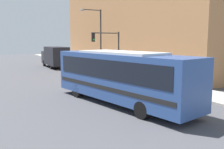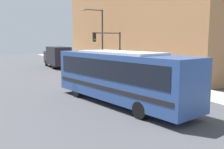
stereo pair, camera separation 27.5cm
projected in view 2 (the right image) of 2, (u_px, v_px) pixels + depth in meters
The scene contains 11 objects.
ground_plane at pixel (131, 104), 15.41m from camera, with size 120.00×120.00×0.00m, color #47474C.
sidewalk at pixel (94, 67), 35.74m from camera, with size 2.97×70.00×0.13m.
building_facade at pixel (130, 24), 34.75m from camera, with size 6.00×33.09×12.20m.
city_bus at pixel (120, 74), 15.23m from camera, with size 4.57×10.88×3.25m.
delivery_truck at pixel (57, 56), 35.64m from camera, with size 2.28×7.28×2.96m.
fire_hydrant at pixel (151, 79), 22.10m from camera, with size 0.23×0.31×0.73m.
traffic_light_pole at pixel (110, 45), 26.52m from camera, with size 3.28×0.35×4.66m.
parking_meter at pixel (120, 67), 27.01m from camera, with size 0.14×0.14×1.33m.
street_lamp at pixel (100, 34), 30.95m from camera, with size 2.81×0.28×7.50m.
pedestrian_near_corner at pixel (137, 68), 25.53m from camera, with size 0.34×0.34×1.77m.
pedestrian_mid_block at pixel (116, 63), 31.20m from camera, with size 0.34×0.34×1.70m.
Camera 2 is at (-7.86, -12.84, 3.95)m, focal length 40.00 mm.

